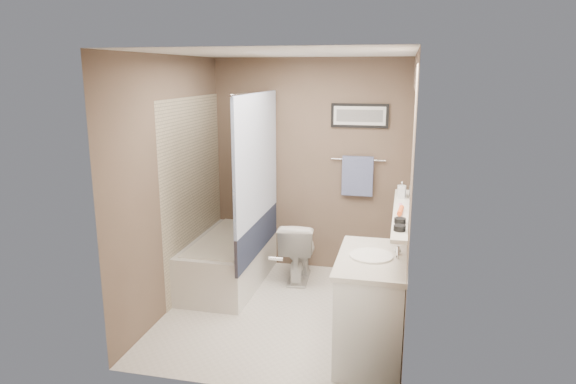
% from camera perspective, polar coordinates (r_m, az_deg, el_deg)
% --- Properties ---
extents(ground, '(2.50, 2.50, 0.00)m').
position_cam_1_polar(ground, '(5.04, -0.39, -13.21)').
color(ground, silver).
rests_on(ground, ground).
extents(ceiling, '(2.20, 2.50, 0.04)m').
position_cam_1_polar(ceiling, '(4.52, -0.44, 14.93)').
color(ceiling, white).
rests_on(ceiling, wall_back).
extents(wall_back, '(2.20, 0.04, 2.40)m').
position_cam_1_polar(wall_back, '(5.81, 2.37, 2.86)').
color(wall_back, brown).
rests_on(wall_back, ground).
extents(wall_front, '(2.20, 0.04, 2.40)m').
position_cam_1_polar(wall_front, '(3.49, -5.06, -4.28)').
color(wall_front, brown).
rests_on(wall_front, ground).
extents(wall_left, '(0.04, 2.50, 2.40)m').
position_cam_1_polar(wall_left, '(4.99, -12.58, 0.81)').
color(wall_left, brown).
rests_on(wall_left, ground).
extents(wall_right, '(0.04, 2.50, 2.40)m').
position_cam_1_polar(wall_right, '(4.52, 13.05, -0.51)').
color(wall_right, brown).
rests_on(wall_right, ground).
extents(tile_surround, '(0.02, 1.55, 2.00)m').
position_cam_1_polar(tile_surround, '(5.48, -10.37, -0.12)').
color(tile_surround, tan).
rests_on(tile_surround, wall_left).
extents(curtain_rod, '(0.02, 1.55, 0.02)m').
position_cam_1_polar(curtain_rod, '(5.10, -3.57, 11.01)').
color(curtain_rod, silver).
rests_on(curtain_rod, wall_left).
extents(curtain_upper, '(0.03, 1.45, 1.28)m').
position_cam_1_polar(curtain_upper, '(5.17, -3.47, 3.79)').
color(curtain_upper, white).
rests_on(curtain_upper, curtain_rod).
extents(curtain_lower, '(0.03, 1.45, 0.36)m').
position_cam_1_polar(curtain_lower, '(5.37, -3.35, -4.87)').
color(curtain_lower, '#222A41').
rests_on(curtain_lower, curtain_rod).
extents(mirror, '(0.02, 1.60, 1.00)m').
position_cam_1_polar(mirror, '(4.29, 13.47, 4.47)').
color(mirror, silver).
rests_on(mirror, wall_right).
extents(shelf, '(0.12, 1.60, 0.03)m').
position_cam_1_polar(shelf, '(4.40, 12.39, -2.20)').
color(shelf, silver).
rests_on(shelf, wall_right).
extents(towel_bar, '(0.60, 0.02, 0.02)m').
position_cam_1_polar(towel_bar, '(5.71, 7.80, 3.58)').
color(towel_bar, silver).
rests_on(towel_bar, wall_back).
extents(towel, '(0.34, 0.05, 0.44)m').
position_cam_1_polar(towel, '(5.72, 7.72, 1.77)').
color(towel, '#8392BF').
rests_on(towel, towel_bar).
extents(art_frame, '(0.62, 0.02, 0.26)m').
position_cam_1_polar(art_frame, '(5.67, 7.97, 8.40)').
color(art_frame, black).
rests_on(art_frame, wall_back).
extents(art_mat, '(0.56, 0.00, 0.20)m').
position_cam_1_polar(art_mat, '(5.65, 7.95, 8.39)').
color(art_mat, white).
rests_on(art_mat, art_frame).
extents(art_image, '(0.50, 0.00, 0.13)m').
position_cam_1_polar(art_image, '(5.65, 7.95, 8.38)').
color(art_image, '#595959').
rests_on(art_image, art_mat).
extents(door, '(0.80, 0.02, 2.00)m').
position_cam_1_polar(door, '(3.42, 3.84, -8.16)').
color(door, silver).
rests_on(door, wall_front).
extents(door_handle, '(0.10, 0.02, 0.02)m').
position_cam_1_polar(door_handle, '(3.53, -1.36, -7.44)').
color(door_handle, silver).
rests_on(door_handle, door).
extents(bathtub, '(0.72, 1.51, 0.50)m').
position_cam_1_polar(bathtub, '(5.66, -6.49, -7.51)').
color(bathtub, silver).
rests_on(bathtub, ground).
extents(tub_rim, '(0.56, 1.36, 0.02)m').
position_cam_1_polar(tub_rim, '(5.57, -6.56, -5.11)').
color(tub_rim, silver).
rests_on(tub_rim, bathtub).
extents(toilet, '(0.42, 0.68, 0.67)m').
position_cam_1_polar(toilet, '(5.67, 1.15, -6.47)').
color(toilet, white).
rests_on(toilet, ground).
extents(vanity, '(0.51, 0.91, 0.80)m').
position_cam_1_polar(vanity, '(4.25, 9.28, -12.68)').
color(vanity, white).
rests_on(vanity, ground).
extents(countertop, '(0.54, 0.96, 0.04)m').
position_cam_1_polar(countertop, '(4.09, 9.36, -7.37)').
color(countertop, beige).
rests_on(countertop, vanity).
extents(sink_basin, '(0.34, 0.34, 0.01)m').
position_cam_1_polar(sink_basin, '(4.08, 9.23, -7.00)').
color(sink_basin, white).
rests_on(sink_basin, countertop).
extents(faucet_spout, '(0.02, 0.02, 0.10)m').
position_cam_1_polar(faucet_spout, '(4.06, 12.09, -6.59)').
color(faucet_spout, silver).
rests_on(faucet_spout, countertop).
extents(faucet_knob, '(0.05, 0.05, 0.05)m').
position_cam_1_polar(faucet_knob, '(4.16, 12.10, -6.39)').
color(faucet_knob, silver).
rests_on(faucet_knob, countertop).
extents(candle_bowl_near, '(0.09, 0.09, 0.04)m').
position_cam_1_polar(candle_bowl_near, '(3.83, 12.30, -3.93)').
color(candle_bowl_near, black).
rests_on(candle_bowl_near, shelf).
extents(candle_bowl_far, '(0.09, 0.09, 0.04)m').
position_cam_1_polar(candle_bowl_far, '(4.02, 12.34, -3.13)').
color(candle_bowl_far, black).
rests_on(candle_bowl_far, shelf).
extents(hair_brush_front, '(0.06, 0.22, 0.04)m').
position_cam_1_polar(hair_brush_front, '(4.30, 12.40, -2.02)').
color(hair_brush_front, '#EA5821').
rests_on(hair_brush_front, shelf).
extents(pink_comb, '(0.04, 0.16, 0.01)m').
position_cam_1_polar(pink_comb, '(4.53, 12.42, -1.49)').
color(pink_comb, pink).
rests_on(pink_comb, shelf).
extents(glass_jar, '(0.08, 0.08, 0.10)m').
position_cam_1_polar(glass_jar, '(4.89, 12.51, 0.14)').
color(glass_jar, silver).
rests_on(glass_jar, shelf).
extents(soap_bottle, '(0.07, 0.07, 0.15)m').
position_cam_1_polar(soap_bottle, '(4.80, 12.51, 0.22)').
color(soap_bottle, '#999999').
rests_on(soap_bottle, shelf).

